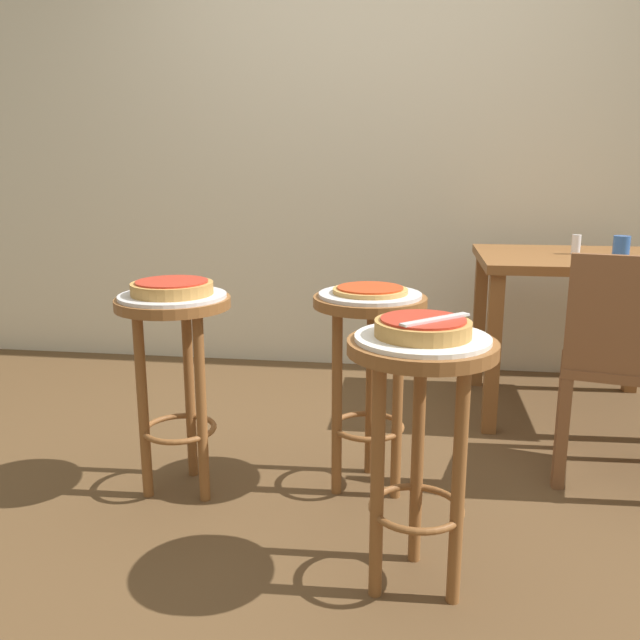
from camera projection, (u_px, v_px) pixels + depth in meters
The scene contains 16 objects.
ground_plane at pixel (341, 499), 2.31m from camera, with size 6.00×6.00×0.00m, color brown.
back_wall at pixel (378, 95), 3.55m from camera, with size 6.00×0.10×3.00m, color beige.
stool_foreground at pixel (420, 408), 1.72m from camera, with size 0.39×0.39×0.70m.
serving_plate_foreground at pixel (422, 338), 1.68m from camera, with size 0.35×0.35×0.01m, color white.
pizza_foreground at pixel (423, 327), 1.67m from camera, with size 0.25×0.25×0.05m.
stool_middle at pixel (175, 350), 2.26m from camera, with size 0.39×0.39×0.70m.
serving_plate_middle at pixel (173, 296), 2.21m from camera, with size 0.36×0.36×0.01m, color silver.
pizza_middle at pixel (172, 288), 2.21m from camera, with size 0.27×0.27×0.05m.
stool_leftside at pixel (369, 349), 2.28m from camera, with size 0.39×0.39×0.70m.
serving_plate_leftside at pixel (370, 295), 2.24m from camera, with size 0.35×0.35×0.01m, color silver.
pizza_leftside at pixel (370, 290), 2.23m from camera, with size 0.25×0.25×0.02m.
dining_table at pixel (575, 282), 3.00m from camera, with size 0.87×0.74×0.74m.
cup_near_edge at pixel (621, 247), 2.88m from camera, with size 0.07×0.07×0.10m, color #3360B2.
condiment_shaker at pixel (576, 244), 3.00m from camera, with size 0.04×0.04×0.09m, color white.
wooden_chair at pixel (623, 360), 2.33m from camera, with size 0.48×0.48×0.85m.
pizza_server_knife at pixel (436, 319), 1.64m from camera, with size 0.22×0.02×0.01m, color silver.
Camera 1 is at (0.23, -2.09, 1.14)m, focal length 37.17 mm.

